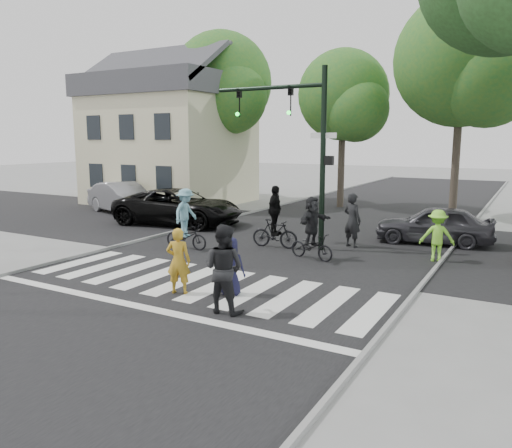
{
  "coord_description": "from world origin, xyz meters",
  "views": [
    {
      "loc": [
        7.4,
        -9.16,
        3.69
      ],
      "look_at": [
        0.5,
        3.0,
        1.3
      ],
      "focal_mm": 35.0,
      "sensor_mm": 36.0,
      "label": 1
    }
  ],
  "objects_px": {
    "cyclist_mid": "(275,222)",
    "car_silver": "(123,198)",
    "cyclist_right": "(312,232)",
    "car_grey": "(434,225)",
    "pedestrian_woman": "(178,261)",
    "pedestrian_child": "(231,266)",
    "car_suv": "(178,207)",
    "traffic_signal": "(300,132)",
    "cyclist_left": "(186,223)",
    "pedestrian_adult": "(224,269)"
  },
  "relations": [
    {
      "from": "cyclist_left",
      "to": "cyclist_mid",
      "type": "relative_size",
      "value": 0.96
    },
    {
      "from": "traffic_signal",
      "to": "car_suv",
      "type": "xyz_separation_m",
      "value": [
        -6.47,
        1.63,
        -3.12
      ]
    },
    {
      "from": "traffic_signal",
      "to": "pedestrian_child",
      "type": "height_order",
      "value": "traffic_signal"
    },
    {
      "from": "cyclist_right",
      "to": "pedestrian_child",
      "type": "bearing_deg",
      "value": -93.57
    },
    {
      "from": "cyclist_right",
      "to": "car_grey",
      "type": "height_order",
      "value": "cyclist_right"
    },
    {
      "from": "cyclist_right",
      "to": "car_suv",
      "type": "relative_size",
      "value": 0.35
    },
    {
      "from": "cyclist_mid",
      "to": "traffic_signal",
      "type": "bearing_deg",
      "value": 34.22
    },
    {
      "from": "pedestrian_child",
      "to": "car_suv",
      "type": "distance_m",
      "value": 10.32
    },
    {
      "from": "pedestrian_adult",
      "to": "car_grey",
      "type": "xyz_separation_m",
      "value": [
        2.58,
        9.69,
        -0.28
      ]
    },
    {
      "from": "cyclist_mid",
      "to": "car_silver",
      "type": "distance_m",
      "value": 10.91
    },
    {
      "from": "traffic_signal",
      "to": "pedestrian_woman",
      "type": "distance_m",
      "value": 6.92
    },
    {
      "from": "pedestrian_adult",
      "to": "cyclist_left",
      "type": "distance_m",
      "value": 6.49
    },
    {
      "from": "cyclist_mid",
      "to": "car_suv",
      "type": "bearing_deg",
      "value": 160.19
    },
    {
      "from": "traffic_signal",
      "to": "cyclist_mid",
      "type": "height_order",
      "value": "traffic_signal"
    },
    {
      "from": "cyclist_left",
      "to": "car_suv",
      "type": "xyz_separation_m",
      "value": [
        -3.28,
        3.75,
        -0.11
      ]
    },
    {
      "from": "cyclist_left",
      "to": "car_grey",
      "type": "bearing_deg",
      "value": 35.4
    },
    {
      "from": "cyclist_mid",
      "to": "car_silver",
      "type": "xyz_separation_m",
      "value": [
        -10.36,
        3.43,
        -0.1
      ]
    },
    {
      "from": "pedestrian_adult",
      "to": "cyclist_mid",
      "type": "distance_m",
      "value": 6.61
    },
    {
      "from": "pedestrian_child",
      "to": "car_suv",
      "type": "bearing_deg",
      "value": -56.1
    },
    {
      "from": "traffic_signal",
      "to": "cyclist_left",
      "type": "xyz_separation_m",
      "value": [
        -3.19,
        -2.12,
        -3.01
      ]
    },
    {
      "from": "pedestrian_child",
      "to": "car_grey",
      "type": "height_order",
      "value": "pedestrian_child"
    },
    {
      "from": "pedestrian_woman",
      "to": "car_suv",
      "type": "relative_size",
      "value": 0.29
    },
    {
      "from": "traffic_signal",
      "to": "cyclist_mid",
      "type": "relative_size",
      "value": 2.8
    },
    {
      "from": "cyclist_left",
      "to": "cyclist_right",
      "type": "distance_m",
      "value": 4.35
    },
    {
      "from": "cyclist_mid",
      "to": "car_suv",
      "type": "xyz_separation_m",
      "value": [
        -5.8,
        2.09,
        -0.1
      ]
    },
    {
      "from": "traffic_signal",
      "to": "cyclist_left",
      "type": "distance_m",
      "value": 4.87
    },
    {
      "from": "pedestrian_child",
      "to": "car_grey",
      "type": "bearing_deg",
      "value": -121.08
    },
    {
      "from": "car_silver",
      "to": "car_grey",
      "type": "height_order",
      "value": "car_silver"
    },
    {
      "from": "cyclist_right",
      "to": "cyclist_mid",
      "type": "bearing_deg",
      "value": 152.19
    },
    {
      "from": "pedestrian_woman",
      "to": "pedestrian_adult",
      "type": "bearing_deg",
      "value": 139.46
    },
    {
      "from": "car_silver",
      "to": "traffic_signal",
      "type": "bearing_deg",
      "value": -87.92
    },
    {
      "from": "pedestrian_adult",
      "to": "car_suv",
      "type": "distance_m",
      "value": 11.47
    },
    {
      "from": "pedestrian_adult",
      "to": "cyclist_mid",
      "type": "xyz_separation_m",
      "value": [
        -2.03,
        6.29,
        -0.08
      ]
    },
    {
      "from": "cyclist_left",
      "to": "cyclist_right",
      "type": "relative_size",
      "value": 1.05
    },
    {
      "from": "pedestrian_woman",
      "to": "cyclist_right",
      "type": "distance_m",
      "value": 4.99
    },
    {
      "from": "pedestrian_child",
      "to": "car_suv",
      "type": "height_order",
      "value": "car_suv"
    },
    {
      "from": "traffic_signal",
      "to": "pedestrian_woman",
      "type": "xyz_separation_m",
      "value": [
        -0.3,
        -6.18,
        -3.1
      ]
    },
    {
      "from": "pedestrian_adult",
      "to": "car_suv",
      "type": "bearing_deg",
      "value": -48.98
    },
    {
      "from": "pedestrian_adult",
      "to": "cyclist_right",
      "type": "xyz_separation_m",
      "value": [
        -0.25,
        5.35,
        -0.09
      ]
    },
    {
      "from": "cyclist_left",
      "to": "pedestrian_adult",
      "type": "bearing_deg",
      "value": -45.48
    },
    {
      "from": "pedestrian_woman",
      "to": "car_grey",
      "type": "height_order",
      "value": "pedestrian_woman"
    },
    {
      "from": "pedestrian_adult",
      "to": "car_silver",
      "type": "height_order",
      "value": "pedestrian_adult"
    },
    {
      "from": "traffic_signal",
      "to": "cyclist_right",
      "type": "height_order",
      "value": "traffic_signal"
    },
    {
      "from": "cyclist_left",
      "to": "cyclist_mid",
      "type": "xyz_separation_m",
      "value": [
        2.52,
        1.66,
        -0.01
      ]
    },
    {
      "from": "cyclist_mid",
      "to": "pedestrian_woman",
      "type": "bearing_deg",
      "value": -86.31
    },
    {
      "from": "pedestrian_woman",
      "to": "pedestrian_adult",
      "type": "relative_size",
      "value": 0.84
    },
    {
      "from": "traffic_signal",
      "to": "cyclist_right",
      "type": "xyz_separation_m",
      "value": [
        1.11,
        -1.39,
        -3.03
      ]
    },
    {
      "from": "traffic_signal",
      "to": "car_grey",
      "type": "distance_m",
      "value": 5.88
    },
    {
      "from": "cyclist_right",
      "to": "car_grey",
      "type": "xyz_separation_m",
      "value": [
        2.84,
        4.34,
        -0.19
      ]
    },
    {
      "from": "traffic_signal",
      "to": "cyclist_mid",
      "type": "distance_m",
      "value": 3.13
    }
  ]
}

